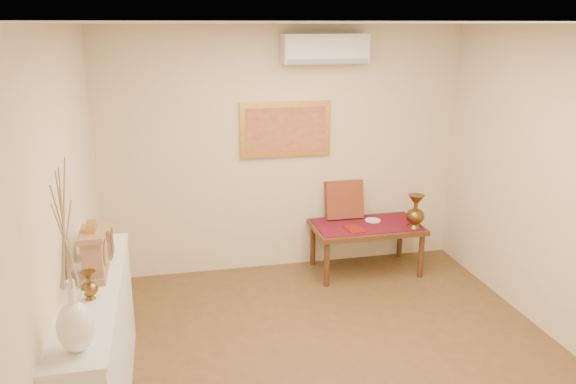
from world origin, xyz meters
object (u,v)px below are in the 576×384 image
object	(u,v)px
brass_urn_tall	(416,208)
display_ledge	(99,350)
wooden_chest	(102,242)
white_vase	(68,262)
mantel_clock	(94,253)
low_table	(366,230)

from	to	relation	value
brass_urn_tall	display_ledge	distance (m)	3.58
wooden_chest	white_vase	bearing A→B (deg)	-90.34
mantel_clock	low_table	bearing A→B (deg)	32.78
white_vase	display_ledge	bearing A→B (deg)	91.26
display_ledge	mantel_clock	distance (m)	0.68
wooden_chest	low_table	world-z (taller)	wooden_chest
display_ledge	mantel_clock	bearing A→B (deg)	84.92
mantel_clock	wooden_chest	distance (m)	0.36
display_ledge	low_table	xyz separation A→B (m)	(2.67, 1.88, -0.01)
brass_urn_tall	mantel_clock	world-z (taller)	mantel_clock
mantel_clock	low_table	size ratio (longest dim) A/B	0.34
brass_urn_tall	wooden_chest	xyz separation A→B (m)	(-3.13, -1.16, 0.32)
wooden_chest	low_table	xyz separation A→B (m)	(2.65, 1.36, -0.62)
white_vase	wooden_chest	bearing A→B (deg)	89.66
display_ledge	low_table	bearing A→B (deg)	35.10
white_vase	wooden_chest	world-z (taller)	white_vase
display_ledge	wooden_chest	distance (m)	0.80
wooden_chest	brass_urn_tall	bearing A→B (deg)	20.30
display_ledge	white_vase	bearing A→B (deg)	-88.74
brass_urn_tall	mantel_clock	size ratio (longest dim) A/B	1.10
display_ledge	mantel_clock	size ratio (longest dim) A/B	4.93
brass_urn_tall	display_ledge	xyz separation A→B (m)	(-3.15, -1.68, -0.29)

